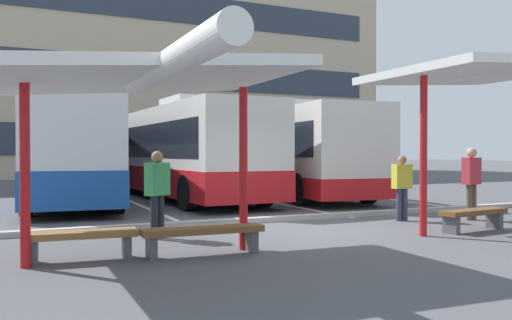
% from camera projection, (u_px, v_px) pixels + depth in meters
% --- Properties ---
extents(ground_plane, '(160.00, 160.00, 0.00)m').
position_uv_depth(ground_plane, '(304.00, 229.00, 11.19)').
color(ground_plane, '#515156').
extents(terminal_building, '(41.24, 12.57, 20.41)m').
position_uv_depth(terminal_building, '(96.00, 55.00, 39.11)').
color(terminal_building, '#C6B293').
rests_on(terminal_building, ground).
extents(coach_bus_0, '(3.44, 11.24, 3.81)m').
position_uv_depth(coach_bus_0, '(72.00, 148.00, 17.40)').
color(coach_bus_0, silver).
rests_on(coach_bus_0, ground).
extents(coach_bus_1, '(3.16, 12.33, 3.46)m').
position_uv_depth(coach_bus_1, '(177.00, 153.00, 19.22)').
color(coach_bus_1, silver).
rests_on(coach_bus_1, ground).
extents(coach_bus_2, '(3.68, 12.57, 3.44)m').
position_uv_depth(coach_bus_2, '(280.00, 153.00, 20.69)').
color(coach_bus_2, silver).
rests_on(coach_bus_2, ground).
extents(lane_stripe_1, '(0.16, 14.00, 0.01)m').
position_uv_depth(lane_stripe_1, '(129.00, 201.00, 17.74)').
color(lane_stripe_1, white).
rests_on(lane_stripe_1, ground).
extents(lane_stripe_2, '(0.16, 14.00, 0.01)m').
position_uv_depth(lane_stripe_2, '(242.00, 196.00, 19.46)').
color(lane_stripe_2, white).
rests_on(lane_stripe_2, ground).
extents(lane_stripe_3, '(0.16, 14.00, 0.01)m').
position_uv_depth(lane_stripe_3, '(337.00, 193.00, 21.17)').
color(lane_stripe_3, white).
rests_on(lane_stripe_3, ground).
extents(waiting_shelter_1, '(4.34, 5.42, 3.01)m').
position_uv_depth(waiting_shelter_1, '(148.00, 78.00, 7.85)').
color(waiting_shelter_1, red).
rests_on(waiting_shelter_1, ground).
extents(bench_1, '(1.65, 0.55, 0.45)m').
position_uv_depth(bench_1, '(81.00, 239.00, 7.92)').
color(bench_1, brown).
rests_on(bench_1, ground).
extents(bench_2, '(1.95, 0.48, 0.45)m').
position_uv_depth(bench_2, '(203.00, 234.00, 8.35)').
color(bench_2, brown).
rests_on(bench_2, ground).
extents(waiting_shelter_2, '(3.80, 5.09, 3.45)m').
position_uv_depth(waiting_shelter_2, '(488.00, 74.00, 10.55)').
color(waiting_shelter_2, red).
rests_on(waiting_shelter_2, ground).
extents(bench_3, '(1.71, 0.60, 0.45)m').
position_uv_depth(bench_3, '(474.00, 215.00, 10.92)').
color(bench_3, brown).
rests_on(bench_3, ground).
extents(platform_kerb, '(44.00, 0.24, 0.12)m').
position_uv_depth(platform_kerb, '(275.00, 219.00, 12.45)').
color(platform_kerb, '#ADADA8').
rests_on(platform_kerb, ground).
extents(waiting_passenger_0, '(0.53, 0.32, 1.73)m').
position_uv_depth(waiting_passenger_0, '(471.00, 178.00, 12.70)').
color(waiting_passenger_0, brown).
rests_on(waiting_passenger_0, ground).
extents(waiting_passenger_1, '(0.52, 0.44, 1.65)m').
position_uv_depth(waiting_passenger_1, '(157.00, 188.00, 9.96)').
color(waiting_passenger_1, black).
rests_on(waiting_passenger_1, ground).
extents(waiting_passenger_3, '(0.46, 0.24, 1.55)m').
position_uv_depth(waiting_passenger_3, '(402.00, 184.00, 12.55)').
color(waiting_passenger_3, '#33384C').
rests_on(waiting_passenger_3, ground).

